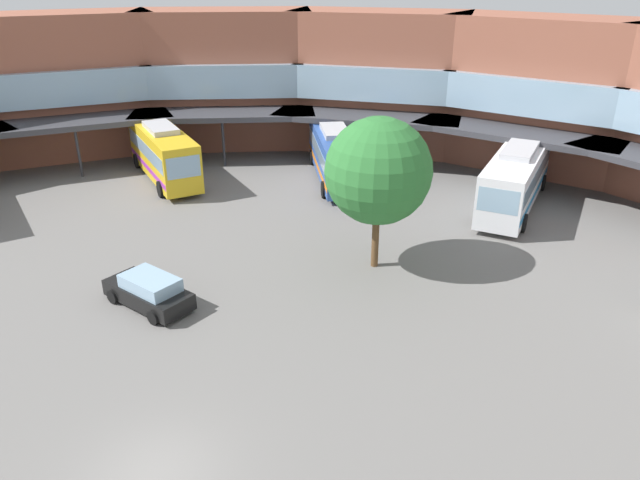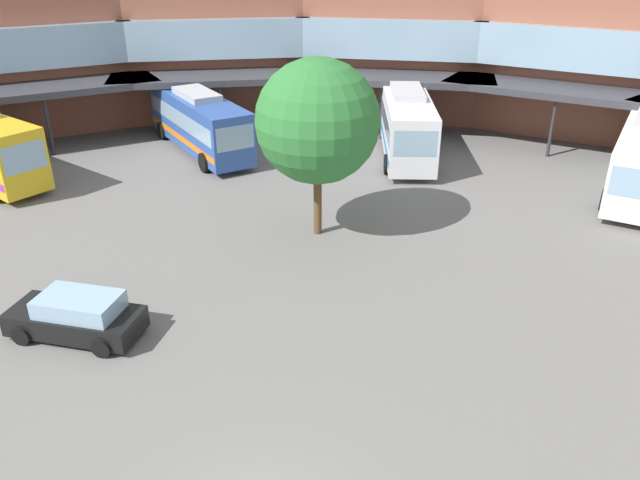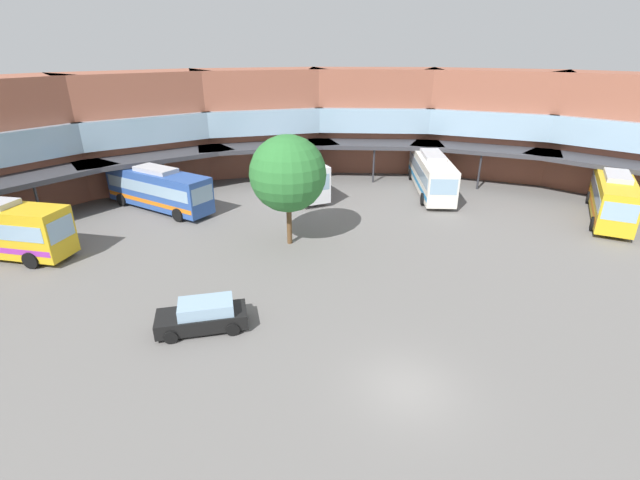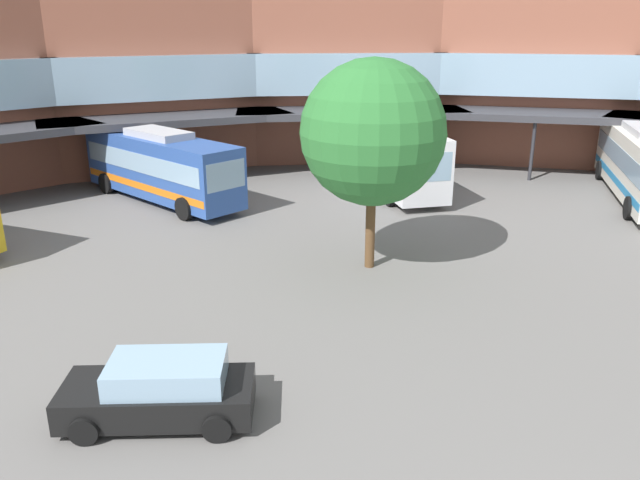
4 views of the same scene
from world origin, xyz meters
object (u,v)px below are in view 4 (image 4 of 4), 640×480
plaza_tree (373,133)px  bus_2 (161,166)px  parked_car (161,391)px  bus_3 (390,152)px

plaza_tree → bus_2: bearing=122.3°
parked_car → bus_3: bearing=-110.9°
bus_2 → parked_car: (-0.56, -19.58, -1.13)m
bus_2 → plaza_tree: plaza_tree is taller
bus_3 → plaza_tree: bearing=-22.5°
bus_2 → parked_car: bearing=-33.6°
parked_car → plaza_tree: plaza_tree is taller
bus_2 → parked_car: size_ratio=2.20×
parked_car → plaza_tree: (7.86, 8.02, 4.35)m
bus_2 → bus_3: bus_3 is taller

